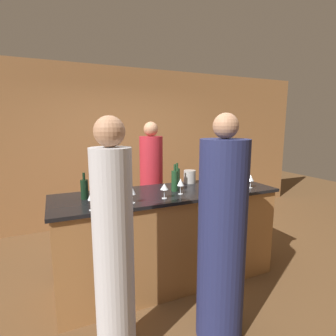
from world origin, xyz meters
TOP-DOWN VIEW (x-y plane):
  - ground_plane at (0.00, 0.00)m, footprint 14.00×14.00m
  - back_wall at (0.00, 2.13)m, footprint 8.00×0.06m
  - bar_counter at (0.00, 0.00)m, footprint 2.48×0.80m
  - bartender at (0.11, 0.83)m, footprint 0.32×0.32m
  - guest_0 at (0.08, -0.91)m, footprint 0.39×0.39m
  - guest_1 at (-0.79, -0.81)m, footprint 0.29×0.29m
  - wine_bottle_0 at (0.20, 0.20)m, footprint 0.07×0.07m
  - wine_bottle_1 at (-0.88, 0.08)m, footprint 0.08×0.08m
  - wine_bottle_2 at (0.08, 0.00)m, footprint 0.08×0.08m
  - ice_bucket at (0.43, 0.30)m, footprint 0.15×0.15m
  - wine_glass_0 at (-0.14, -0.23)m, footprint 0.08×0.08m
  - wine_glass_1 at (0.42, -0.16)m, footprint 0.07×0.07m
  - wine_glass_2 at (-0.87, -0.31)m, footprint 0.07×0.07m
  - wine_glass_3 at (-0.48, -0.25)m, footprint 0.07×0.07m
  - wine_glass_4 at (0.96, -0.22)m, footprint 0.07×0.07m
  - wine_glass_5 at (0.08, -0.15)m, footprint 0.07×0.07m
  - wine_glass_6 at (-0.80, -0.10)m, footprint 0.08×0.08m

SIDE VIEW (x-z plane):
  - ground_plane at x=0.00m, z-range 0.00..0.00m
  - bar_counter at x=0.00m, z-range 0.00..1.06m
  - bartender at x=0.11m, z-range -0.06..1.78m
  - guest_0 at x=0.08m, z-range -0.07..1.82m
  - guest_1 at x=-0.79m, z-range -0.05..1.82m
  - ice_bucket at x=0.43m, z-range 1.06..1.22m
  - wine_bottle_1 at x=-0.88m, z-range 1.03..1.30m
  - wine_bottle_0 at x=0.20m, z-range 1.04..1.32m
  - wine_glass_4 at x=0.96m, z-range 1.10..1.26m
  - wine_glass_3 at x=-0.48m, z-range 1.10..1.26m
  - wine_glass_0 at x=-0.14m, z-range 1.10..1.26m
  - wine_bottle_2 at x=0.08m, z-range 1.03..1.34m
  - wine_glass_1 at x=0.42m, z-range 1.11..1.27m
  - wine_glass_6 at x=-0.80m, z-range 1.11..1.27m
  - wine_glass_2 at x=-0.87m, z-range 1.10..1.27m
  - wine_glass_5 at x=0.08m, z-range 1.10..1.27m
  - back_wall at x=0.00m, z-range 0.00..2.80m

